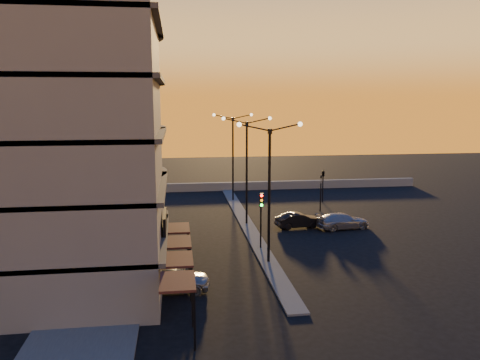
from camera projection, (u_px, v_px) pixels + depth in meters
name	position (u px, v px, depth m)	size (l,w,h in m)	color
ground	(268.00, 263.00, 31.69)	(120.00, 120.00, 0.00)	black
sidewalk_west	(117.00, 250.00, 34.19)	(5.00, 40.00, 0.12)	#50504D
median	(247.00, 224.00, 41.45)	(1.20, 36.00, 0.12)	#50504D
parapet	(243.00, 186.00, 57.26)	(44.00, 0.50, 1.00)	slate
building	(40.00, 83.00, 27.84)	(14.35, 17.08, 25.00)	slate
streetlamp_near	(269.00, 182.00, 30.75)	(4.32, 0.32, 9.51)	black
streetlamp_mid	(247.00, 162.00, 40.51)	(4.32, 0.32, 9.51)	black
streetlamp_far	(233.00, 150.00, 50.28)	(4.32, 0.32, 9.51)	black
traffic_light_main	(261.00, 212.00, 34.01)	(0.28, 0.44, 4.25)	black
signal_east_a	(321.00, 192.00, 46.10)	(0.13, 0.16, 3.60)	black
signal_east_b	(323.00, 174.00, 50.01)	(0.42, 1.99, 3.60)	black
car_hatchback	(171.00, 279.00, 26.87)	(1.80, 4.48, 1.52)	#919397
car_sedan	(298.00, 220.00, 40.35)	(1.37, 3.94, 1.30)	black
car_wagon	(343.00, 221.00, 40.08)	(1.87, 4.61, 1.34)	#939499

